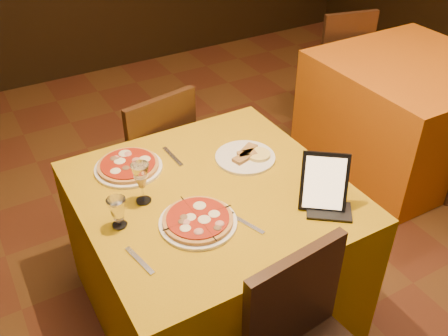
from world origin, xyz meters
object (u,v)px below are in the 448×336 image
pizza_far (128,166)px  water_glass (118,213)px  main_table (213,252)px  pizza_near (198,221)px  chair_main_far (146,157)px  chair_side_far (332,62)px  tablet (324,182)px  wine_glass (142,183)px  side_table (406,113)px

pizza_far → water_glass: (-0.17, -0.34, 0.05)m
main_table → pizza_near: bearing=-132.6°
chair_main_far → chair_side_far: (1.81, 0.52, 0.00)m
tablet → main_table: bearing=174.9°
main_table → chair_side_far: size_ratio=1.21×
water_glass → tablet: bearing=-21.2°
water_glass → wine_glass: bearing=33.6°
side_table → tablet: bearing=-150.7°
chair_main_far → water_glass: size_ratio=7.00×
chair_main_far → tablet: 1.23m
side_table → wine_glass: (-2.10, -0.44, 0.47)m
side_table → wine_glass: wine_glass is taller
chair_main_far → chair_side_far: size_ratio=1.00×
side_table → chair_main_far: (-1.81, 0.28, 0.08)m
chair_main_far → pizza_far: chair_main_far is taller
chair_side_far → water_glass: 2.63m
main_table → water_glass: water_glass is taller
pizza_far → water_glass: size_ratio=2.37×
pizza_far → chair_side_far: bearing=25.5°
chair_main_far → tablet: size_ratio=3.73×
water_glass → chair_main_far: bearing=62.4°
main_table → chair_main_far: (-0.00, 0.79, 0.08)m
chair_side_far → pizza_near: (-1.97, -1.47, 0.31)m
pizza_near → pizza_far: same height
pizza_far → tablet: (0.60, -0.64, 0.10)m
main_table → chair_main_far: 0.79m
chair_side_far → pizza_far: 2.31m
chair_side_far → pizza_near: size_ratio=2.93×
chair_main_far → tablet: bearing=96.5°
pizza_far → tablet: 0.88m
chair_side_far → chair_main_far: bearing=29.3°
chair_main_far → pizza_near: chair_main_far is taller
chair_side_far → pizza_near: bearing=50.2°
main_table → wine_glass: bearing=165.4°
chair_main_far → pizza_near: 1.02m
main_table → pizza_near: 0.45m
pizza_near → wine_glass: bearing=118.7°
pizza_far → wine_glass: bearing=-96.7°
chair_side_far → tablet: bearing=61.2°
main_table → tablet: (0.34, -0.32, 0.49)m
water_glass → tablet: tablet is taller
side_table → chair_main_far: chair_main_far is taller
wine_glass → water_glass: (-0.14, -0.09, -0.03)m
main_table → pizza_far: size_ratio=3.57×
side_table → tablet: size_ratio=4.51×
main_table → pizza_near: size_ratio=3.55×
pizza_near → water_glass: (-0.27, 0.15, 0.05)m
pizza_near → tablet: (0.49, -0.15, 0.10)m
chair_main_far → pizza_near: bearing=70.2°
main_table → wine_glass: wine_glass is taller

